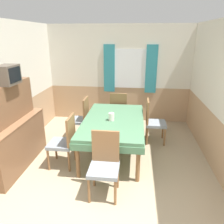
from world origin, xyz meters
TOP-DOWN VIEW (x-y plane):
  - wall_back at (0.02, 3.91)m, footprint 4.23×0.09m
  - wall_left at (-1.94, 1.94)m, footprint 0.05×4.28m
  - wall_right at (1.94, 1.94)m, footprint 0.05×4.28m
  - dining_table at (0.06, 1.99)m, footprint 1.20×2.03m
  - chair_left_near at (-0.76, 1.40)m, footprint 0.44×0.44m
  - chair_right_far at (0.88, 2.58)m, footprint 0.44×0.44m
  - chair_head_window at (0.06, 3.23)m, footprint 0.44×0.44m
  - chair_left_far at (-0.76, 2.58)m, footprint 0.44×0.44m
  - chair_head_near at (0.06, 0.75)m, footprint 0.44×0.44m
  - sideboard at (-1.69, 1.30)m, footprint 0.46×1.61m
  - tv at (-1.64, 1.33)m, footprint 0.29×0.41m
  - vase at (0.03, 1.92)m, footprint 0.11×0.11m

SIDE VIEW (x-z plane):
  - chair_left_near at x=-0.76m, z-range 0.03..1.01m
  - chair_right_far at x=0.88m, z-range 0.03..1.01m
  - chair_head_window at x=0.06m, z-range 0.03..1.01m
  - chair_left_far at x=-0.76m, z-range 0.03..1.01m
  - chair_head_near at x=0.06m, z-range 0.03..1.01m
  - dining_table at x=0.06m, z-range 0.27..1.00m
  - sideboard at x=-1.69m, z-range -0.12..1.42m
  - vase at x=0.03m, z-range 0.74..0.89m
  - wall_left at x=-1.94m, z-range 0.00..2.60m
  - wall_right at x=1.94m, z-range 0.00..2.60m
  - wall_back at x=0.02m, z-range 0.01..2.61m
  - tv at x=-1.64m, z-range 1.54..1.86m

